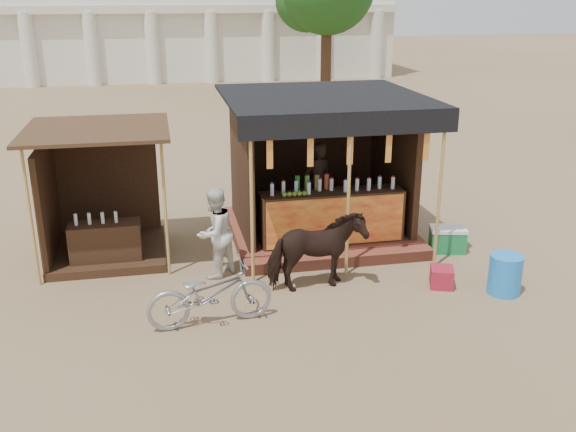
# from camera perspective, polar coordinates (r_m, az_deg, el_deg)

# --- Properties ---
(ground) EXTENTS (120.00, 120.00, 0.00)m
(ground) POSITION_cam_1_polar(r_m,az_deg,el_deg) (9.45, 1.97, -9.49)
(ground) COLOR #846B4C
(ground) RESTS_ON ground
(main_stall) EXTENTS (3.60, 3.61, 2.78)m
(main_stall) POSITION_cam_1_polar(r_m,az_deg,el_deg) (12.29, 2.93, 2.63)
(main_stall) COLOR brown
(main_stall) RESTS_ON ground
(secondary_stall) EXTENTS (2.40, 2.40, 2.38)m
(secondary_stall) POSITION_cam_1_polar(r_m,az_deg,el_deg) (11.93, -16.72, 0.41)
(secondary_stall) COLOR #382014
(secondary_stall) RESTS_ON ground
(cow) EXTENTS (1.61, 0.89, 1.29)m
(cow) POSITION_cam_1_polar(r_m,az_deg,el_deg) (10.19, 2.54, -3.22)
(cow) COLOR black
(cow) RESTS_ON ground
(motorbike) EXTENTS (1.87, 0.83, 0.95)m
(motorbike) POSITION_cam_1_polar(r_m,az_deg,el_deg) (9.27, -6.96, -6.89)
(motorbike) COLOR #93949B
(motorbike) RESTS_ON ground
(bystander) EXTENTS (0.95, 0.94, 1.54)m
(bystander) POSITION_cam_1_polar(r_m,az_deg,el_deg) (10.70, -6.53, -1.50)
(bystander) COLOR silver
(bystander) RESTS_ON ground
(blue_barrel) EXTENTS (0.66, 0.66, 0.64)m
(blue_barrel) POSITION_cam_1_polar(r_m,az_deg,el_deg) (10.74, 18.73, -4.95)
(blue_barrel) COLOR blue
(blue_barrel) RESTS_ON ground
(red_crate) EXTENTS (0.47, 0.49, 0.32)m
(red_crate) POSITION_cam_1_polar(r_m,az_deg,el_deg) (10.77, 13.50, -5.30)
(red_crate) COLOR maroon
(red_crate) RESTS_ON ground
(cooler) EXTENTS (0.73, 0.58, 0.46)m
(cooler) POSITION_cam_1_polar(r_m,az_deg,el_deg) (12.20, 13.99, -2.01)
(cooler) COLOR #1A773D
(cooler) RESTS_ON ground
(background_building) EXTENTS (26.00, 7.45, 8.18)m
(background_building) POSITION_cam_1_polar(r_m,az_deg,el_deg) (37.99, -12.21, 18.08)
(background_building) COLOR silver
(background_building) RESTS_ON ground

